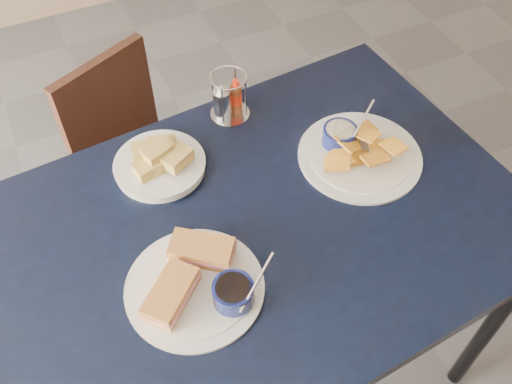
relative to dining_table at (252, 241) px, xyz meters
name	(u,v)px	position (x,y,z in m)	size (l,w,h in m)	color
dining_table	(252,241)	(0.00, 0.00, 0.00)	(1.39, 0.99, 0.75)	black
chair_far	(139,144)	(-0.11, 0.69, -0.26)	(0.47, 0.47, 0.76)	black
sandwich_plate	(198,281)	(-0.17, -0.10, 0.08)	(0.32, 0.31, 0.12)	white
plantain_plate	(355,150)	(0.34, 0.10, 0.08)	(0.32, 0.32, 0.12)	white
bread_basket	(160,162)	(-0.14, 0.27, 0.09)	(0.23, 0.23, 0.08)	white
condiment_caddy	(228,99)	(0.10, 0.38, 0.12)	(0.11, 0.11, 0.14)	silver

